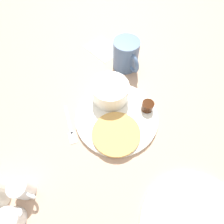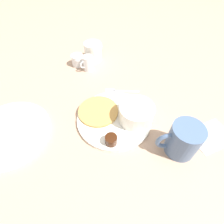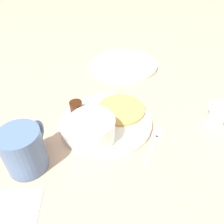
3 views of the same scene
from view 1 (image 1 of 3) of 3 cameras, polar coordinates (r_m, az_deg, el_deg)
The scene contains 11 objects.
ground_plane at distance 0.54m, azimuth 1.51°, elevation -1.88°, with size 4.00×4.00×0.00m, color tan.
plate at distance 0.53m, azimuth 1.52°, elevation -1.58°, with size 0.25×0.25×0.01m.
pancake_stack at distance 0.50m, azimuth 1.35°, elevation -7.04°, with size 0.14×0.14×0.01m.
bowl at distance 0.54m, azimuth -0.54°, elevation 6.84°, with size 0.11×0.11×0.06m.
syrup_cup at distance 0.54m, azimuth 11.50°, elevation 1.92°, with size 0.04×0.04×0.03m.
butter_ramekin at distance 0.57m, azimuth 0.33°, elevation 7.99°, with size 0.04×0.04×0.04m.
coffee_mug at distance 0.63m, azimuth 4.65°, elevation 18.04°, with size 0.12×0.09×0.10m.
creamer_pitcher_near at distance 0.49m, azimuth -27.15°, elevation -21.44°, with size 0.07×0.04×0.07m.
creamer_pitcher_far at distance 0.50m, azimuth -30.32°, elevation -28.12°, with size 0.05×0.07×0.05m.
fork at distance 0.53m, azimuth -13.42°, elevation -5.14°, with size 0.12×0.08×0.00m.
napkin at distance 0.74m, azimuth -3.01°, elevation 19.96°, with size 0.14×0.11×0.00m.
Camera 1 is at (0.15, -0.21, 0.47)m, focal length 28.00 mm.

